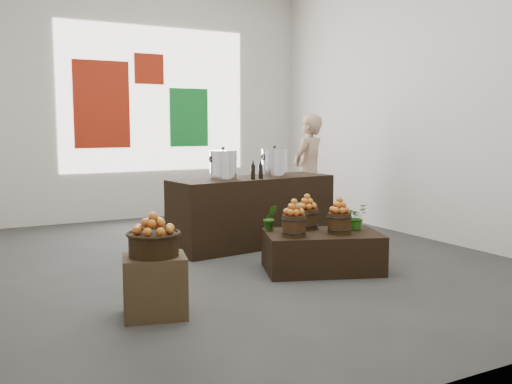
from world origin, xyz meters
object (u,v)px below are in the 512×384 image
wicker_basket (154,245)px  stock_pot_center (274,163)px  shopper (308,172)px  counter (253,212)px  stock_pot_left (223,166)px  crate (155,286)px  display_table (322,252)px

wicker_basket → stock_pot_center: size_ratio=1.20×
shopper → wicker_basket: bearing=15.7°
counter → stock_pot_center: stock_pot_center is taller
stock_pot_left → shopper: shopper is taller
stock_pot_left → shopper: size_ratio=0.20×
crate → stock_pot_center: size_ratio=1.50×
crate → shopper: 4.47m
wicker_basket → stock_pot_center: stock_pot_center is taller
crate → counter: (2.02, 2.06, 0.19)m
crate → display_table: bearing=15.0°
wicker_basket → display_table: bearing=15.0°
wicker_basket → shopper: shopper is taller
display_table → stock_pot_center: bearing=99.9°
crate → shopper: size_ratio=0.29×
display_table → shopper: (1.33, 2.28, 0.65)m
shopper → stock_pot_left: bearing=0.3°
wicker_basket → counter: 2.89m
display_table → shopper: 2.73m
stock_pot_center → shopper: 1.28m
display_table → stock_pot_left: bearing=129.5°
shopper → counter: bearing=5.2°
counter → stock_pot_left: stock_pot_left is taller
counter → stock_pot_left: bearing=180.0°
wicker_basket → stock_pot_center: (2.36, 2.11, 0.47)m
display_table → counter: (-0.05, 1.51, 0.24)m
wicker_basket → stock_pot_left: (1.57, 2.01, 0.47)m
counter → crate: bearing=-141.3°
stock_pot_center → stock_pot_left: bearing=-173.1°
shopper → stock_pot_center: bearing=11.2°
wicker_basket → stock_pot_center: 3.20m
stock_pot_left → crate: bearing=-128.0°
stock_pot_left → stock_pot_center: bearing=6.9°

